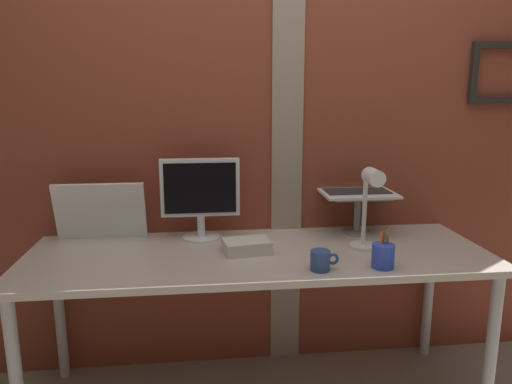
# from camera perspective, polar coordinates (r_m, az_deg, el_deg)

# --- Properties ---
(brick_wall_back) EXTENTS (3.45, 0.16, 2.44)m
(brick_wall_back) POSITION_cam_1_polar(r_m,az_deg,el_deg) (2.44, 2.09, 7.20)
(brick_wall_back) COLOR brown
(brick_wall_back) RESTS_ON ground_plane
(desk) EXTENTS (2.04, 0.69, 0.73)m
(desk) POSITION_cam_1_polar(r_m,az_deg,el_deg) (2.16, 0.30, -8.80)
(desk) COLOR beige
(desk) RESTS_ON ground_plane
(monitor) EXTENTS (0.37, 0.18, 0.39)m
(monitor) POSITION_cam_1_polar(r_m,az_deg,el_deg) (2.28, -6.66, -0.12)
(monitor) COLOR white
(monitor) RESTS_ON desk
(laptop_stand) EXTENTS (0.28, 0.22, 0.20)m
(laptop_stand) POSITION_cam_1_polar(r_m,az_deg,el_deg) (2.42, 12.00, -1.78)
(laptop_stand) COLOR gray
(laptop_stand) RESTS_ON desk
(laptop) EXTENTS (0.36, 0.30, 0.21)m
(laptop) POSITION_cam_1_polar(r_m,az_deg,el_deg) (2.46, 11.64, 1.18)
(laptop) COLOR white
(laptop) RESTS_ON laptop_stand
(whiteboard_panel) EXTENTS (0.42, 0.09, 0.28)m
(whiteboard_panel) POSITION_cam_1_polar(r_m,az_deg,el_deg) (2.38, -18.06, -2.22)
(whiteboard_panel) COLOR white
(whiteboard_panel) RESTS_ON desk
(desk_lamp) EXTENTS (0.12, 0.20, 0.38)m
(desk_lamp) POSITION_cam_1_polar(r_m,az_deg,el_deg) (2.13, 13.34, -0.95)
(desk_lamp) COLOR white
(desk_lamp) RESTS_ON desk
(pen_cup) EXTENTS (0.09, 0.09, 0.17)m
(pen_cup) POSITION_cam_1_polar(r_m,az_deg,el_deg) (2.00, 14.90, -7.34)
(pen_cup) COLOR blue
(pen_cup) RESTS_ON desk
(coffee_mug) EXTENTS (0.12, 0.08, 0.08)m
(coffee_mug) POSITION_cam_1_polar(r_m,az_deg,el_deg) (1.93, 7.74, -8.08)
(coffee_mug) COLOR #2D4C8C
(coffee_mug) RESTS_ON desk
(paper_clutter_stack) EXTENTS (0.22, 0.17, 0.06)m
(paper_clutter_stack) POSITION_cam_1_polar(r_m,az_deg,el_deg) (2.12, -1.10, -6.48)
(paper_clutter_stack) COLOR silver
(paper_clutter_stack) RESTS_ON desk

